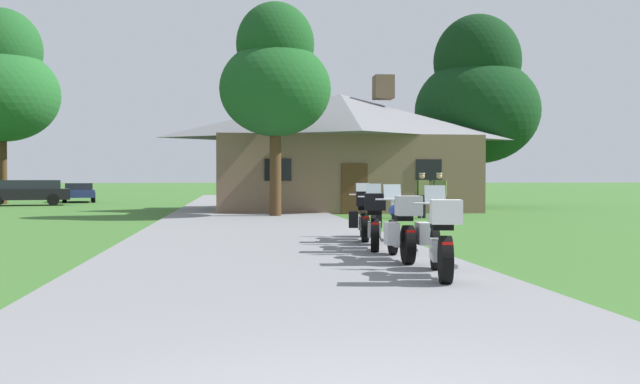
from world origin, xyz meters
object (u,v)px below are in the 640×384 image
(motorcycle_orange_farthest_in_row, at_px, (364,216))
(tree_left_far, at_px, (2,81))
(motorcycle_blue_second_in_row, at_px, (403,229))
(tree_by_lodge_front, at_px, (275,76))
(parked_navy_sedan_far_left, at_px, (79,192))
(bystander_olive_shirt_near_lodge, at_px, (439,193))
(tree_right_of_lodge, at_px, (477,96))
(bystander_olive_shirt_beside_signpost, at_px, (422,193))
(motorcycle_silver_nearest_to_camera, at_px, (441,238))
(parked_black_suv_far_left, at_px, (26,191))
(motorcycle_blue_third_in_row, at_px, (374,221))

(motorcycle_orange_farthest_in_row, height_order, tree_left_far, tree_left_far)
(motorcycle_orange_farthest_in_row, bearing_deg, motorcycle_blue_second_in_row, -82.99)
(tree_by_lodge_front, height_order, parked_navy_sedan_far_left, tree_by_lodge_front)
(bystander_olive_shirt_near_lodge, xyz_separation_m, parked_navy_sedan_far_left, (-17.11, 20.75, -0.31))
(motorcycle_blue_second_in_row, xyz_separation_m, tree_right_of_lodge, (9.86, 23.56, 5.19))
(motorcycle_orange_farthest_in_row, xyz_separation_m, tree_left_far, (-16.26, 27.10, 6.56))
(bystander_olive_shirt_beside_signpost, bearing_deg, tree_left_far, -50.78)
(motorcycle_silver_nearest_to_camera, distance_m, tree_right_of_lodge, 27.90)
(parked_black_suv_far_left, bearing_deg, tree_right_of_lodge, -115.53)
(motorcycle_blue_second_in_row, xyz_separation_m, bystander_olive_shirt_near_lodge, (4.65, 13.11, 0.34))
(tree_right_of_lodge, relative_size, parked_black_suv_far_left, 2.04)
(motorcycle_silver_nearest_to_camera, height_order, bystander_olive_shirt_beside_signpost, bystander_olive_shirt_beside_signpost)
(bystander_olive_shirt_near_lodge, bearing_deg, parked_black_suv_far_left, -30.75)
(motorcycle_orange_farthest_in_row, xyz_separation_m, tree_right_of_lodge, (9.75, 19.55, 5.19))
(motorcycle_blue_third_in_row, xyz_separation_m, tree_left_far, (-16.09, 29.07, 6.55))
(motorcycle_blue_third_in_row, height_order, parked_navy_sedan_far_left, motorcycle_blue_third_in_row)
(tree_left_far, bearing_deg, bystander_olive_shirt_beside_signpost, -40.78)
(tree_right_of_lodge, bearing_deg, motorcycle_blue_second_in_row, -112.71)
(tree_by_lodge_front, bearing_deg, motorcycle_blue_third_in_row, -84.76)
(motorcycle_silver_nearest_to_camera, bearing_deg, motorcycle_orange_farthest_in_row, 100.65)
(motorcycle_blue_third_in_row, bearing_deg, bystander_olive_shirt_near_lodge, 77.52)
(tree_by_lodge_front, relative_size, tree_left_far, 0.71)
(bystander_olive_shirt_near_lodge, distance_m, tree_right_of_lodge, 12.64)
(motorcycle_blue_second_in_row, distance_m, parked_black_suv_far_left, 31.65)
(motorcycle_blue_third_in_row, bearing_deg, parked_black_suv_far_left, 128.65)
(parked_black_suv_far_left, bearing_deg, parked_navy_sedan_far_left, -30.61)
(tree_right_of_lodge, height_order, tree_left_far, tree_left_far)
(motorcycle_silver_nearest_to_camera, xyz_separation_m, tree_right_of_lodge, (9.81, 25.60, 5.18))
(tree_left_far, distance_m, parked_navy_sedan_far_left, 7.98)
(bystander_olive_shirt_beside_signpost, height_order, tree_left_far, tree_left_far)
(motorcycle_orange_farthest_in_row, height_order, tree_by_lodge_front, tree_by_lodge_front)
(motorcycle_silver_nearest_to_camera, distance_m, bystander_olive_shirt_near_lodge, 15.84)
(motorcycle_silver_nearest_to_camera, relative_size, tree_by_lodge_front, 0.25)
(motorcycle_blue_second_in_row, height_order, parked_black_suv_far_left, parked_black_suv_far_left)
(motorcycle_blue_third_in_row, distance_m, parked_navy_sedan_far_left, 34.14)
(motorcycle_silver_nearest_to_camera, xyz_separation_m, tree_left_far, (-16.20, 33.16, 6.55))
(bystander_olive_shirt_beside_signpost, xyz_separation_m, parked_navy_sedan_far_left, (-16.60, 20.25, -0.31))
(motorcycle_blue_second_in_row, relative_size, parked_navy_sedan_far_left, 0.46)
(motorcycle_blue_third_in_row, bearing_deg, tree_by_lodge_front, 105.83)
(motorcycle_blue_second_in_row, distance_m, tree_right_of_lodge, 26.06)
(bystander_olive_shirt_beside_signpost, height_order, parked_navy_sedan_far_left, bystander_olive_shirt_beside_signpost)
(motorcycle_orange_farthest_in_row, height_order, bystander_olive_shirt_near_lodge, bystander_olive_shirt_near_lodge)
(bystander_olive_shirt_beside_signpost, height_order, tree_right_of_lodge, tree_right_of_lodge)
(bystander_olive_shirt_beside_signpost, xyz_separation_m, tree_right_of_lodge, (5.72, 9.94, 4.85))
(motorcycle_blue_second_in_row, relative_size, bystander_olive_shirt_near_lodge, 1.24)
(bystander_olive_shirt_near_lodge, relative_size, parked_navy_sedan_far_left, 0.38)
(motorcycle_blue_third_in_row, height_order, parked_black_suv_far_left, parked_black_suv_far_left)
(parked_black_suv_far_left, height_order, parked_navy_sedan_far_left, parked_black_suv_far_left)
(motorcycle_silver_nearest_to_camera, xyz_separation_m, parked_black_suv_far_left, (-14.13, 30.39, 0.16))
(motorcycle_blue_third_in_row, height_order, tree_by_lodge_front, tree_by_lodge_front)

